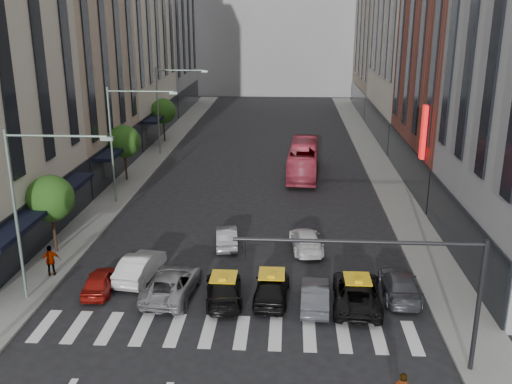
% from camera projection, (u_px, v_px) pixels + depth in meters
% --- Properties ---
extents(ground, '(160.00, 160.00, 0.00)m').
position_uv_depth(ground, '(226.00, 350.00, 25.66)').
color(ground, black).
rests_on(ground, ground).
extents(sidewalk_left, '(3.00, 96.00, 0.15)m').
position_uv_depth(sidewalk_left, '(141.00, 169.00, 54.84)').
color(sidewalk_left, slate).
rests_on(sidewalk_left, ground).
extents(sidewalk_right, '(3.00, 96.00, 0.15)m').
position_uv_depth(sidewalk_right, '(383.00, 173.00, 53.52)').
color(sidewalk_right, slate).
rests_on(sidewalk_right, ground).
extents(building_left_b, '(8.00, 16.00, 24.00)m').
position_uv_depth(building_left_b, '(65.00, 42.00, 49.64)').
color(building_left_b, tan).
rests_on(building_left_b, ground).
extents(building_left_d, '(8.00, 18.00, 30.00)m').
position_uv_depth(building_left_d, '(158.00, 8.00, 83.93)').
color(building_left_d, gray).
rests_on(building_left_d, ground).
extents(building_right_b, '(8.00, 18.00, 26.00)m').
position_uv_depth(building_right_b, '(467.00, 31.00, 46.44)').
color(building_right_b, brown).
rests_on(building_right_b, ground).
extents(building_right_d, '(8.00, 18.00, 28.00)m').
position_uv_depth(building_right_d, '(391.00, 15.00, 82.29)').
color(building_right_d, tan).
rests_on(building_right_d, ground).
extents(tree_near, '(2.88, 2.88, 4.95)m').
position_uv_depth(tree_near, '(51.00, 198.00, 34.74)').
color(tree_near, black).
rests_on(tree_near, sidewalk_left).
extents(tree_mid, '(2.88, 2.88, 4.95)m').
position_uv_depth(tree_mid, '(124.00, 141.00, 49.96)').
color(tree_mid, black).
rests_on(tree_mid, sidewalk_left).
extents(tree_far, '(2.88, 2.88, 4.95)m').
position_uv_depth(tree_far, '(163.00, 111.00, 65.19)').
color(tree_far, black).
rests_on(tree_far, sidewalk_left).
extents(streetlamp_near, '(5.38, 0.25, 9.00)m').
position_uv_depth(streetlamp_near, '(31.00, 194.00, 28.25)').
color(streetlamp_near, gray).
rests_on(streetlamp_near, sidewalk_left).
extents(streetlamp_mid, '(5.38, 0.25, 9.00)m').
position_uv_depth(streetlamp_mid, '(123.00, 130.00, 43.47)').
color(streetlamp_mid, gray).
rests_on(streetlamp_mid, sidewalk_left).
extents(streetlamp_far, '(5.38, 0.25, 9.00)m').
position_uv_depth(streetlamp_far, '(167.00, 99.00, 58.70)').
color(streetlamp_far, gray).
rests_on(streetlamp_far, sidewalk_left).
extents(traffic_signal, '(10.10, 0.20, 6.00)m').
position_uv_depth(traffic_signal, '(411.00, 274.00, 22.91)').
color(traffic_signal, black).
rests_on(traffic_signal, ground).
extents(liberty_sign, '(0.30, 0.70, 4.00)m').
position_uv_depth(liberty_sign, '(424.00, 132.00, 42.15)').
color(liberty_sign, red).
rests_on(liberty_sign, ground).
extents(car_red, '(1.72, 3.73, 1.24)m').
position_uv_depth(car_red, '(100.00, 281.00, 30.81)').
color(car_red, maroon).
rests_on(car_red, ground).
extents(car_white_front, '(2.16, 4.64, 1.47)m').
position_uv_depth(car_white_front, '(140.00, 266.00, 32.34)').
color(car_white_front, silver).
rests_on(car_white_front, ground).
extents(car_silver, '(2.81, 5.36, 1.44)m').
position_uv_depth(car_silver, '(172.00, 283.00, 30.34)').
color(car_silver, gray).
rests_on(car_silver, ground).
extents(taxi_left, '(2.46, 4.83, 1.34)m').
position_uv_depth(taxi_left, '(224.00, 289.00, 29.86)').
color(taxi_left, black).
rests_on(taxi_left, ground).
extents(taxi_center, '(1.96, 4.44, 1.49)m').
position_uv_depth(taxi_center, '(272.00, 287.00, 29.88)').
color(taxi_center, black).
rests_on(taxi_center, ground).
extents(car_grey_mid, '(1.55, 4.05, 1.32)m').
position_uv_depth(car_grey_mid, '(315.00, 295.00, 29.22)').
color(car_grey_mid, '#393B40').
rests_on(car_grey_mid, ground).
extents(taxi_right, '(2.77, 5.40, 1.46)m').
position_uv_depth(taxi_right, '(357.00, 292.00, 29.38)').
color(taxi_right, black).
rests_on(taxi_right, ground).
extents(car_grey_curb, '(1.98, 4.66, 1.34)m').
position_uv_depth(car_grey_curb, '(400.00, 284.00, 30.33)').
color(car_grey_curb, '#3E4046').
rests_on(car_grey_curb, ground).
extents(car_row2_left, '(1.80, 3.94, 1.25)m').
position_uv_depth(car_row2_left, '(227.00, 237.00, 36.83)').
color(car_row2_left, '#A7A8AD').
rests_on(car_row2_left, ground).
extents(car_row2_right, '(2.30, 4.64, 1.30)m').
position_uv_depth(car_row2_right, '(306.00, 240.00, 36.26)').
color(car_row2_right, silver).
rests_on(car_row2_right, ground).
extents(bus, '(3.11, 10.82, 2.98)m').
position_uv_depth(bus, '(303.00, 159.00, 52.64)').
color(bus, '#C53A50').
rests_on(bus, ground).
extents(rider, '(0.68, 0.54, 1.61)m').
position_uv_depth(rider, '(403.00, 378.00, 20.98)').
color(rider, gray).
rests_on(rider, motorcycle).
extents(pedestrian_far, '(1.15, 0.77, 1.82)m').
position_uv_depth(pedestrian_far, '(51.00, 261.00, 32.29)').
color(pedestrian_far, gray).
rests_on(pedestrian_far, sidewalk_left).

